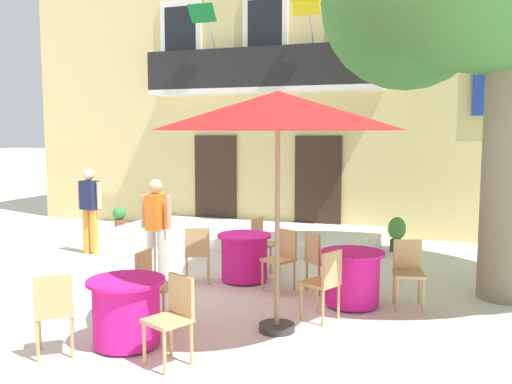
% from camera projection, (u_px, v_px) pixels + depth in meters
% --- Properties ---
extents(ground_plane, '(120.00, 120.00, 0.00)m').
position_uv_depth(ground_plane, '(220.00, 289.00, 8.37)').
color(ground_plane, silver).
extents(building_facade, '(13.00, 5.09, 7.50)m').
position_uv_depth(building_facade, '(289.00, 81.00, 14.82)').
color(building_facade, '#DBC67F').
rests_on(building_facade, ground).
extents(entrance_step_platform, '(5.77, 2.65, 0.25)m').
position_uv_depth(entrance_step_platform, '(247.00, 235.00, 12.11)').
color(entrance_step_platform, silver).
rests_on(entrance_step_platform, ground).
extents(cafe_table_near_tree, '(0.86, 0.86, 0.76)m').
position_uv_depth(cafe_table_near_tree, '(244.00, 257.00, 8.77)').
color(cafe_table_near_tree, '#DB1984').
rests_on(cafe_table_near_tree, ground).
extents(cafe_chair_near_tree_0, '(0.46, 0.46, 0.91)m').
position_uv_depth(cafe_chair_near_tree_0, '(262.00, 240.00, 9.44)').
color(cafe_chair_near_tree_0, tan).
rests_on(cafe_chair_near_tree_0, ground).
extents(cafe_chair_near_tree_1, '(0.54, 0.54, 0.91)m').
position_uv_depth(cafe_chair_near_tree_1, '(197.00, 251.00, 8.59)').
color(cafe_chair_near_tree_1, tan).
rests_on(cafe_chair_near_tree_1, ground).
extents(cafe_chair_near_tree_2, '(0.54, 0.54, 0.91)m').
position_uv_depth(cafe_chair_near_tree_2, '(282.00, 255.00, 8.27)').
color(cafe_chair_near_tree_2, tan).
rests_on(cafe_chair_near_tree_2, ground).
extents(cafe_table_middle, '(0.86, 0.86, 0.76)m').
position_uv_depth(cafe_table_middle, '(352.00, 278.00, 7.51)').
color(cafe_table_middle, '#DB1984').
rests_on(cafe_table_middle, ground).
extents(cafe_chair_middle_0, '(0.57, 0.57, 0.91)m').
position_uv_depth(cafe_chair_middle_0, '(318.00, 257.00, 8.13)').
color(cafe_chair_middle_0, tan).
rests_on(cafe_chair_middle_0, ground).
extents(cafe_chair_middle_1, '(0.53, 0.53, 0.91)m').
position_uv_depth(cafe_chair_middle_1, '(325.00, 280.00, 6.89)').
color(cafe_chair_middle_1, tan).
rests_on(cafe_chair_middle_1, ground).
extents(cafe_chair_middle_2, '(0.47, 0.47, 0.91)m').
position_uv_depth(cafe_chair_middle_2, '(408.00, 269.00, 7.46)').
color(cafe_chair_middle_2, tan).
rests_on(cafe_chair_middle_2, ground).
extents(cafe_table_front, '(0.86, 0.86, 0.76)m').
position_uv_depth(cafe_table_front, '(127.00, 311.00, 6.09)').
color(cafe_table_front, '#DB1984').
rests_on(cafe_table_front, ground).
extents(cafe_chair_front_0, '(0.53, 0.53, 0.91)m').
position_uv_depth(cafe_chair_front_0, '(173.00, 313.00, 5.62)').
color(cafe_chair_front_0, tan).
rests_on(cafe_chair_front_0, ground).
extents(cafe_chair_front_1, '(0.42, 0.42, 0.91)m').
position_uv_depth(cafe_chair_front_1, '(151.00, 281.00, 6.82)').
color(cafe_chair_front_1, tan).
rests_on(cafe_chair_front_1, ground).
extents(cafe_chair_front_2, '(0.56, 0.56, 0.91)m').
position_uv_depth(cafe_chair_front_2, '(54.00, 308.00, 5.77)').
color(cafe_chair_front_2, tan).
rests_on(cafe_chair_front_2, ground).
extents(cafe_umbrella, '(2.90, 2.90, 2.85)m').
position_uv_depth(cafe_umbrella, '(278.00, 112.00, 6.31)').
color(cafe_umbrella, '#997A56').
rests_on(cafe_umbrella, ground).
extents(ground_planter_left, '(0.32, 0.32, 0.61)m').
position_uv_depth(ground_planter_left, '(119.00, 218.00, 13.12)').
color(ground_planter_left, '#995638').
rests_on(ground_planter_left, ground).
extents(ground_planter_right, '(0.35, 0.35, 0.70)m').
position_uv_depth(ground_planter_right, '(397.00, 232.00, 10.96)').
color(ground_planter_right, '#47423D').
rests_on(ground_planter_right, ground).
extents(pedestrian_near_entrance, '(0.53, 0.35, 1.65)m').
position_uv_depth(pedestrian_near_entrance, '(156.00, 225.00, 8.58)').
color(pedestrian_near_entrance, silver).
rests_on(pedestrian_near_entrance, ground).
extents(pedestrian_mid_plaza, '(0.53, 0.29, 1.67)m').
position_uv_depth(pedestrian_mid_plaza, '(90.00, 206.00, 10.67)').
color(pedestrian_mid_plaza, gold).
rests_on(pedestrian_mid_plaza, ground).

